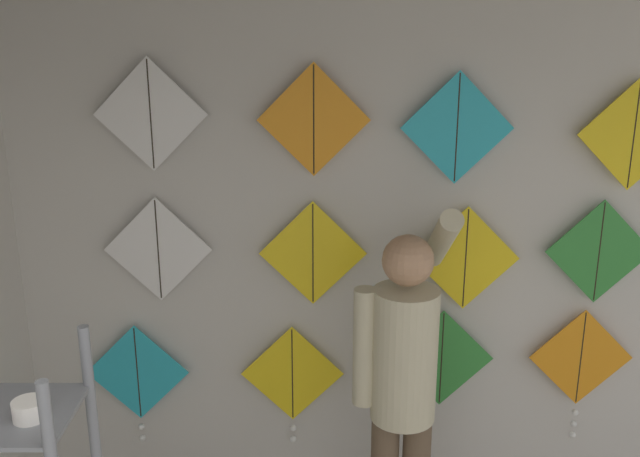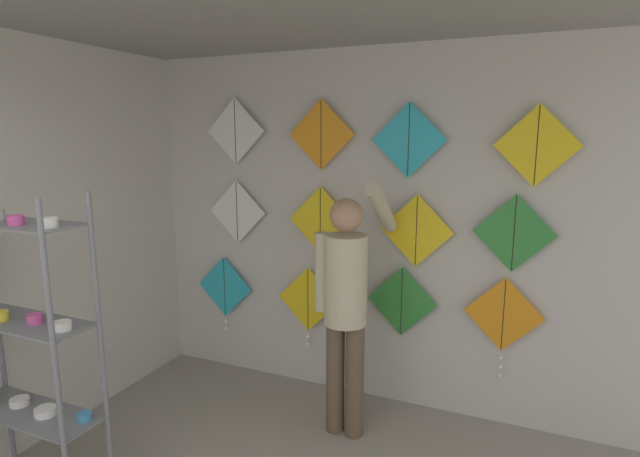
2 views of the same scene
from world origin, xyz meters
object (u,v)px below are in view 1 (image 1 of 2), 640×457
kite_5 (316,254)px  kite_9 (317,120)px  kite_4 (162,249)px  kite_8 (154,114)px  kite_0 (141,376)px  kite_6 (469,259)px  kite_1 (295,378)px  kite_10 (461,128)px  kite_11 (638,135)px  kite_3 (583,365)px  kite_7 (603,252)px  kite_2 (445,359)px  shopkeeper (406,378)px

kite_5 → kite_9: (0.01, 0.00, 0.68)m
kite_4 → kite_8: bearing=0.0°
kite_0 → kite_6: bearing=0.0°
kite_8 → kite_1: bearing=-0.1°
kite_9 → kite_10: 0.70m
kite_11 → kite_4: bearing=180.0°
kite_5 → kite_6: 0.78m
kite_1 → kite_3: bearing=-0.0°
kite_3 → kite_9: (-1.43, 0.00, 1.31)m
kite_10 → kite_7: bearing=0.0°
kite_4 → kite_9: (0.80, 0.00, 0.66)m
kite_2 → kite_7: 0.98m
kite_5 → kite_4: bearing=180.0°
kite_1 → kite_9: kite_9 is taller
kite_9 → kite_7: bearing=0.0°
kite_10 → kite_5: bearing=180.0°
kite_0 → kite_5: bearing=0.0°
kite_4 → kite_7: bearing=0.0°
kite_4 → kite_11: bearing=0.0°
shopkeeper → kite_11: 1.63m
kite_7 → kite_5: bearing=180.0°
kite_2 → kite_6: bearing=0.0°
kite_2 → kite_5: 0.91m
kite_1 → kite_4: kite_4 is taller
kite_4 → kite_5: size_ratio=1.00×
shopkeeper → kite_8: kite_8 is taller
kite_7 → kite_10: size_ratio=1.00×
kite_4 → kite_7: size_ratio=1.00×
kite_0 → kite_11: bearing=0.0°
kite_4 → kite_1: bearing=-0.1°
kite_3 → kite_4: 2.32m
kite_2 → kite_10: size_ratio=1.00×
kite_4 → kite_6: size_ratio=1.00×
kite_4 → kite_8: kite_8 is taller
kite_8 → kite_11: 2.35m
kite_10 → kite_11: size_ratio=1.00×
shopkeeper → kite_6: 0.75m
kite_1 → kite_11: kite_11 is taller
kite_5 → kite_10: 0.95m
kite_2 → kite_9: size_ratio=1.00×
kite_6 → shopkeeper: bearing=-125.2°
kite_0 → kite_1: kite_0 is taller
kite_0 → kite_11: 2.84m
kite_1 → kite_5: size_ratio=1.25×
kite_2 → kite_3: size_ratio=0.73×
kite_1 → kite_3: 1.55m
kite_5 → kite_8: size_ratio=1.00×
kite_1 → kite_11: (1.68, 0.00, 1.32)m
kite_0 → kite_8: kite_8 is taller
kite_2 → kite_10: (0.02, 0.00, 1.24)m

